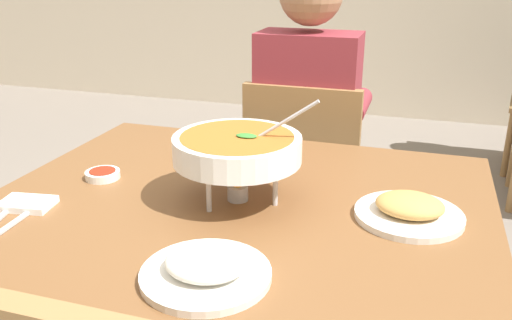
% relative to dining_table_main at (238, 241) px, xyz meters
% --- Properties ---
extents(dining_table_main, '(1.19, 0.98, 0.77)m').
position_rel_dining_table_main_xyz_m(dining_table_main, '(0.00, 0.00, 0.00)').
color(dining_table_main, brown).
rests_on(dining_table_main, ground_plane).
extents(chair_diner_main, '(0.44, 0.44, 0.90)m').
position_rel_dining_table_main_xyz_m(chair_diner_main, '(-0.00, 0.78, -0.15)').
color(chair_diner_main, olive).
rests_on(chair_diner_main, ground_plane).
extents(diner_main, '(0.40, 0.45, 1.31)m').
position_rel_dining_table_main_xyz_m(diner_main, '(0.00, 0.81, 0.09)').
color(diner_main, '#2D2D38').
rests_on(diner_main, ground_plane).
extents(curry_bowl, '(0.33, 0.30, 0.26)m').
position_rel_dining_table_main_xyz_m(curry_bowl, '(0.00, 0.01, 0.24)').
color(curry_bowl, silver).
rests_on(curry_bowl, dining_table_main).
extents(rice_plate, '(0.24, 0.24, 0.06)m').
position_rel_dining_table_main_xyz_m(rice_plate, '(0.06, -0.33, 0.13)').
color(rice_plate, white).
rests_on(rice_plate, dining_table_main).
extents(appetizer_plate, '(0.24, 0.24, 0.06)m').
position_rel_dining_table_main_xyz_m(appetizer_plate, '(0.40, 0.03, 0.13)').
color(appetizer_plate, white).
rests_on(appetizer_plate, dining_table_main).
extents(sauce_dish, '(0.09, 0.09, 0.02)m').
position_rel_dining_table_main_xyz_m(sauce_dish, '(-0.38, 0.02, 0.12)').
color(sauce_dish, white).
rests_on(sauce_dish, dining_table_main).
extents(napkin_folded, '(0.13, 0.10, 0.02)m').
position_rel_dining_table_main_xyz_m(napkin_folded, '(-0.46, -0.18, 0.12)').
color(napkin_folded, white).
rests_on(napkin_folded, dining_table_main).
extents(fork_utensil, '(0.06, 0.17, 0.01)m').
position_rel_dining_table_main_xyz_m(fork_utensil, '(-0.48, -0.23, 0.11)').
color(fork_utensil, silver).
rests_on(fork_utensil, dining_table_main).
extents(spoon_utensil, '(0.02, 0.17, 0.01)m').
position_rel_dining_table_main_xyz_m(spoon_utensil, '(-0.43, -0.23, 0.11)').
color(spoon_utensil, silver).
rests_on(spoon_utensil, dining_table_main).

